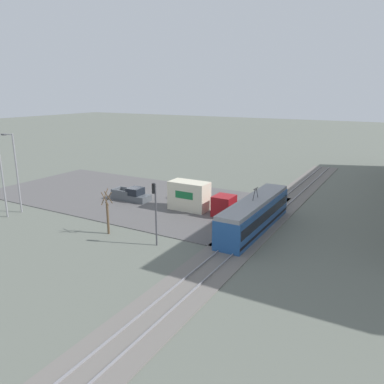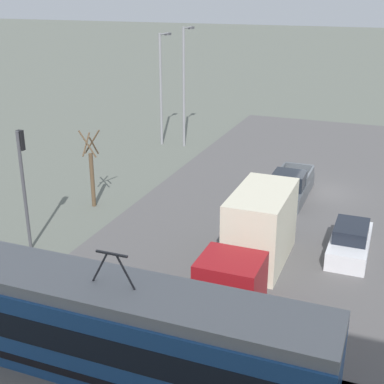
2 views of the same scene
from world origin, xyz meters
TOP-DOWN VIEW (x-y plane):
  - ground_plane at (0.00, 0.00)m, footprint 320.00×320.00m
  - road_surface at (0.00, 0.00)m, footprint 19.78×39.29m
  - light_rail_tram at (3.59, 19.43)m, footprint 14.25×2.73m
  - box_truck at (1.15, 11.26)m, footprint 2.45×8.16m
  - pickup_truck at (1.47, 1.52)m, footprint 2.03×5.32m
  - sedan_car_0 at (-2.73, 7.92)m, footprint 1.78×4.38m
  - traffic_light_pole at (12.07, 12.89)m, footprint 0.28×0.47m
  - street_tree at (12.04, 6.99)m, footprint 1.10×0.91m
  - street_lamp_near_crossing at (11.90, -7.04)m, footprint 0.36×1.95m
  - street_lamp_mid_block at (13.85, -6.94)m, footprint 0.36×1.95m

SIDE VIEW (x-z plane):
  - ground_plane at x=0.00m, z-range 0.00..0.00m
  - road_surface at x=0.00m, z-range 0.00..0.08m
  - sedan_car_0 at x=-2.73m, z-range -0.05..1.47m
  - pickup_truck at x=1.47m, z-range -0.14..1.64m
  - light_rail_tram at x=3.59m, z-range -0.53..3.86m
  - box_truck at x=1.15m, z-range -0.05..3.41m
  - street_tree at x=12.04m, z-range -0.21..4.42m
  - traffic_light_pole at x=12.07m, z-range 0.83..6.82m
  - street_lamp_mid_block at x=13.85m, z-range 0.64..9.50m
  - street_lamp_near_crossing at x=11.90m, z-range 0.64..10.02m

